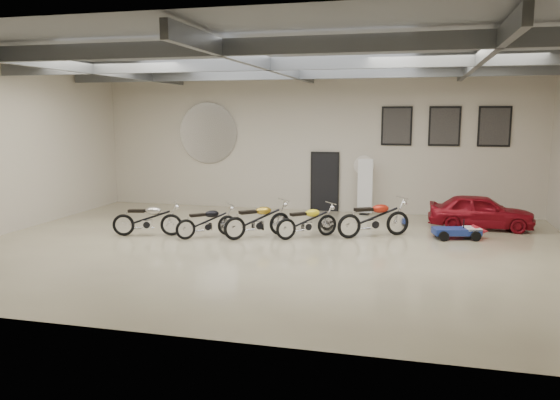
% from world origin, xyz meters
% --- Properties ---
extents(floor, '(16.00, 12.00, 0.01)m').
position_xyz_m(floor, '(0.00, 0.00, 0.00)').
color(floor, '#B3AA89').
rests_on(floor, ground).
extents(ceiling, '(16.00, 12.00, 0.01)m').
position_xyz_m(ceiling, '(0.00, 0.00, 5.00)').
color(ceiling, slate).
rests_on(ceiling, back_wall).
extents(back_wall, '(16.00, 0.02, 5.00)m').
position_xyz_m(back_wall, '(0.00, 6.00, 2.50)').
color(back_wall, beige).
rests_on(back_wall, floor).
extents(left_wall, '(0.02, 12.00, 5.00)m').
position_xyz_m(left_wall, '(-8.00, 0.00, 2.50)').
color(left_wall, beige).
rests_on(left_wall, floor).
extents(ceiling_beams, '(15.80, 11.80, 0.32)m').
position_xyz_m(ceiling_beams, '(0.00, 0.00, 4.75)').
color(ceiling_beams, '#5A5D62').
rests_on(ceiling_beams, ceiling).
extents(door, '(0.92, 0.08, 2.10)m').
position_xyz_m(door, '(0.50, 5.95, 1.05)').
color(door, black).
rests_on(door, back_wall).
extents(logo_plaque, '(2.30, 0.06, 1.16)m').
position_xyz_m(logo_plaque, '(-4.00, 5.95, 2.80)').
color(logo_plaque, silver).
rests_on(logo_plaque, back_wall).
extents(poster_left, '(1.05, 0.08, 1.35)m').
position_xyz_m(poster_left, '(3.00, 5.96, 3.10)').
color(poster_left, black).
rests_on(poster_left, back_wall).
extents(poster_mid, '(1.05, 0.08, 1.35)m').
position_xyz_m(poster_mid, '(4.60, 5.96, 3.10)').
color(poster_mid, black).
rests_on(poster_mid, back_wall).
extents(poster_right, '(1.05, 0.08, 1.35)m').
position_xyz_m(poster_right, '(6.20, 5.96, 3.10)').
color(poster_right, black).
rests_on(poster_right, back_wall).
extents(oil_sign, '(0.72, 0.10, 0.72)m').
position_xyz_m(oil_sign, '(1.90, 5.95, 1.70)').
color(oil_sign, white).
rests_on(oil_sign, back_wall).
extents(banner_stand, '(0.55, 0.28, 1.94)m').
position_xyz_m(banner_stand, '(2.00, 5.50, 0.97)').
color(banner_stand, white).
rests_on(banner_stand, floor).
extents(motorcycle_silver, '(2.07, 1.11, 1.03)m').
position_xyz_m(motorcycle_silver, '(-3.81, 0.54, 0.51)').
color(motorcycle_silver, silver).
rests_on(motorcycle_silver, floor).
extents(motorcycle_black, '(1.71, 1.62, 0.94)m').
position_xyz_m(motorcycle_black, '(-2.07, 0.78, 0.47)').
color(motorcycle_black, silver).
rests_on(motorcycle_black, floor).
extents(motorcycle_gold, '(1.95, 1.85, 1.07)m').
position_xyz_m(motorcycle_gold, '(-0.64, 1.11, 0.53)').
color(motorcycle_gold, silver).
rests_on(motorcycle_gold, floor).
extents(motorcycle_yellow, '(1.84, 1.66, 0.99)m').
position_xyz_m(motorcycle_yellow, '(0.74, 1.43, 0.49)').
color(motorcycle_yellow, silver).
rests_on(motorcycle_yellow, floor).
extents(motorcycle_red, '(2.23, 1.70, 1.14)m').
position_xyz_m(motorcycle_red, '(2.58, 2.00, 0.57)').
color(motorcycle_red, silver).
rests_on(motorcycle_red, floor).
extents(go_kart, '(1.72, 1.09, 0.58)m').
position_xyz_m(go_kart, '(5.02, 2.35, 0.29)').
color(go_kart, navy).
rests_on(go_kart, floor).
extents(vintage_car, '(1.32, 3.15, 1.07)m').
position_xyz_m(vintage_car, '(5.70, 4.00, 0.53)').
color(vintage_car, maroon).
rests_on(vintage_car, floor).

